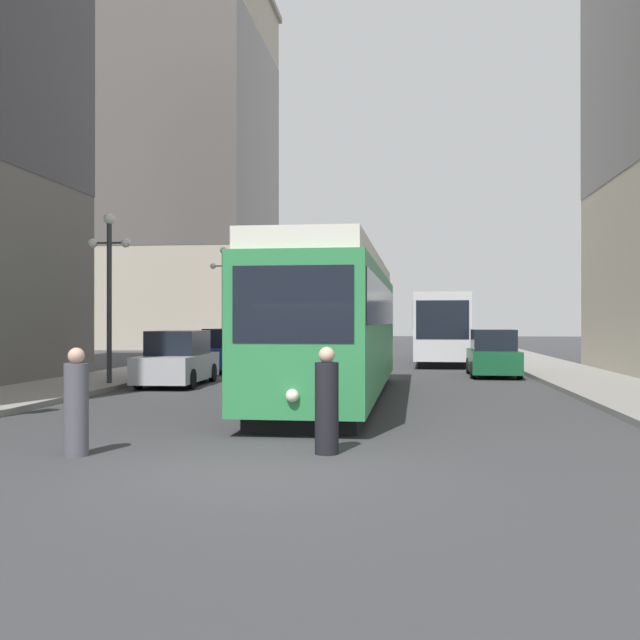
{
  "coord_description": "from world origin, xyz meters",
  "views": [
    {
      "loc": [
        2.2,
        -10.29,
        2.13
      ],
      "look_at": [
        0.07,
        7.86,
        2.17
      ],
      "focal_mm": 42.3,
      "sensor_mm": 36.0,
      "label": 1
    }
  ],
  "objects_px": {
    "parked_car_right_far": "(493,355)",
    "lamp_post_left_near": "(109,271)",
    "parked_car_left_near": "(229,351)",
    "pedestrian_crossing_far": "(76,405)",
    "lamp_post_left_far": "(223,286)",
    "transit_bus": "(440,325)",
    "streetcar": "(336,323)",
    "parked_car_left_mid": "(178,360)",
    "pedestrian_crossing_near": "(327,404)"
  },
  "relations": [
    {
      "from": "parked_car_right_far",
      "to": "lamp_post_left_far",
      "type": "relative_size",
      "value": 0.75
    },
    {
      "from": "parked_car_right_far",
      "to": "pedestrian_crossing_near",
      "type": "height_order",
      "value": "parked_car_right_far"
    },
    {
      "from": "parked_car_left_near",
      "to": "parked_car_left_mid",
      "type": "xyz_separation_m",
      "value": [
        -0.0,
        -7.18,
        -0.0
      ]
    },
    {
      "from": "transit_bus",
      "to": "parked_car_left_mid",
      "type": "relative_size",
      "value": 2.63
    },
    {
      "from": "parked_car_left_near",
      "to": "pedestrian_crossing_near",
      "type": "distance_m",
      "value": 20.69
    },
    {
      "from": "parked_car_left_mid",
      "to": "pedestrian_crossing_near",
      "type": "bearing_deg",
      "value": -65.25
    },
    {
      "from": "transit_bus",
      "to": "pedestrian_crossing_near",
      "type": "distance_m",
      "value": 28.04
    },
    {
      "from": "pedestrian_crossing_near",
      "to": "pedestrian_crossing_far",
      "type": "bearing_deg",
      "value": 172.24
    },
    {
      "from": "parked_car_left_near",
      "to": "lamp_post_left_far",
      "type": "xyz_separation_m",
      "value": [
        -1.9,
        6.69,
        3.14
      ]
    },
    {
      "from": "lamp_post_left_far",
      "to": "parked_car_left_near",
      "type": "bearing_deg",
      "value": -74.13
    },
    {
      "from": "parked_car_left_near",
      "to": "pedestrian_crossing_far",
      "type": "xyz_separation_m",
      "value": [
        2.45,
        -20.31,
        -0.05
      ]
    },
    {
      "from": "streetcar",
      "to": "lamp_post_left_near",
      "type": "distance_m",
      "value": 8.25
    },
    {
      "from": "pedestrian_crossing_far",
      "to": "lamp_post_left_far",
      "type": "relative_size",
      "value": 0.29
    },
    {
      "from": "streetcar",
      "to": "transit_bus",
      "type": "relative_size",
      "value": 1.13
    },
    {
      "from": "pedestrian_crossing_far",
      "to": "lamp_post_left_far",
      "type": "distance_m",
      "value": 27.53
    },
    {
      "from": "transit_bus",
      "to": "lamp_post_left_far",
      "type": "distance_m",
      "value": 11.53
    },
    {
      "from": "parked_car_left_near",
      "to": "lamp_post_left_far",
      "type": "relative_size",
      "value": 0.85
    },
    {
      "from": "lamp_post_left_near",
      "to": "parked_car_right_far",
      "type": "bearing_deg",
      "value": 26.74
    },
    {
      "from": "parked_car_left_near",
      "to": "parked_car_right_far",
      "type": "bearing_deg",
      "value": -7.27
    },
    {
      "from": "transit_bus",
      "to": "pedestrian_crossing_far",
      "type": "xyz_separation_m",
      "value": [
        -6.9,
        -28.49,
        -1.15
      ]
    },
    {
      "from": "streetcar",
      "to": "lamp_post_left_near",
      "type": "bearing_deg",
      "value": 161.35
    },
    {
      "from": "parked_car_left_near",
      "to": "lamp_post_left_near",
      "type": "height_order",
      "value": "lamp_post_left_near"
    },
    {
      "from": "lamp_post_left_far",
      "to": "streetcar",
      "type": "bearing_deg",
      "value": -66.8
    },
    {
      "from": "parked_car_left_near",
      "to": "pedestrian_crossing_far",
      "type": "bearing_deg",
      "value": -80.45
    },
    {
      "from": "pedestrian_crossing_far",
      "to": "lamp_post_left_near",
      "type": "xyz_separation_m",
      "value": [
        -4.35,
        11.92,
        2.95
      ]
    },
    {
      "from": "parked_car_left_mid",
      "to": "parked_car_right_far",
      "type": "height_order",
      "value": "same"
    },
    {
      "from": "transit_bus",
      "to": "lamp_post_left_near",
      "type": "xyz_separation_m",
      "value": [
        -11.25,
        -16.57,
        1.8
      ]
    },
    {
      "from": "lamp_post_left_near",
      "to": "parked_car_left_near",
      "type": "bearing_deg",
      "value": 77.23
    },
    {
      "from": "parked_car_right_far",
      "to": "pedestrian_crossing_near",
      "type": "distance_m",
      "value": 18.34
    },
    {
      "from": "parked_car_left_near",
      "to": "pedestrian_crossing_far",
      "type": "height_order",
      "value": "parked_car_left_near"
    },
    {
      "from": "streetcar",
      "to": "pedestrian_crossing_far",
      "type": "bearing_deg",
      "value": -108.69
    },
    {
      "from": "transit_bus",
      "to": "pedestrian_crossing_near",
      "type": "relative_size",
      "value": 7.53
    },
    {
      "from": "parked_car_left_mid",
      "to": "lamp_post_left_far",
      "type": "bearing_deg",
      "value": 95.52
    },
    {
      "from": "pedestrian_crossing_near",
      "to": "streetcar",
      "type": "bearing_deg",
      "value": 77.5
    },
    {
      "from": "parked_car_right_far",
      "to": "lamp_post_left_near",
      "type": "distance_m",
      "value": 14.68
    },
    {
      "from": "parked_car_right_far",
      "to": "pedestrian_crossing_near",
      "type": "xyz_separation_m",
      "value": [
        -4.58,
        -17.76,
        -0.04
      ]
    },
    {
      "from": "pedestrian_crossing_far",
      "to": "lamp_post_left_far",
      "type": "bearing_deg",
      "value": -60.57
    },
    {
      "from": "streetcar",
      "to": "parked_car_left_mid",
      "type": "bearing_deg",
      "value": 146.48
    },
    {
      "from": "parked_car_right_far",
      "to": "lamp_post_left_far",
      "type": "xyz_separation_m",
      "value": [
        -12.85,
        8.61,
        3.14
      ]
    },
    {
      "from": "transit_bus",
      "to": "parked_car_left_near",
      "type": "distance_m",
      "value": 12.47
    },
    {
      "from": "streetcar",
      "to": "parked_car_left_near",
      "type": "height_order",
      "value": "streetcar"
    },
    {
      "from": "parked_car_left_near",
      "to": "lamp_post_left_near",
      "type": "bearing_deg",
      "value": -100.09
    },
    {
      "from": "streetcar",
      "to": "pedestrian_crossing_far",
      "type": "xyz_separation_m",
      "value": [
        -3.27,
        -9.23,
        -1.3
      ]
    },
    {
      "from": "pedestrian_crossing_near",
      "to": "parked_car_right_far",
      "type": "bearing_deg",
      "value": 58.67
    },
    {
      "from": "transit_bus",
      "to": "pedestrian_crossing_far",
      "type": "height_order",
      "value": "transit_bus"
    },
    {
      "from": "transit_bus",
      "to": "parked_car_left_near",
      "type": "xyz_separation_m",
      "value": [
        -9.34,
        -8.18,
        -1.1
      ]
    },
    {
      "from": "parked_car_right_far",
      "to": "lamp_post_left_near",
      "type": "xyz_separation_m",
      "value": [
        -12.85,
        -6.48,
        2.9
      ]
    },
    {
      "from": "parked_car_right_far",
      "to": "lamp_post_left_near",
      "type": "height_order",
      "value": "lamp_post_left_near"
    },
    {
      "from": "parked_car_right_far",
      "to": "lamp_post_left_far",
      "type": "distance_m",
      "value": 15.79
    },
    {
      "from": "streetcar",
      "to": "parked_car_left_mid",
      "type": "height_order",
      "value": "streetcar"
    }
  ]
}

